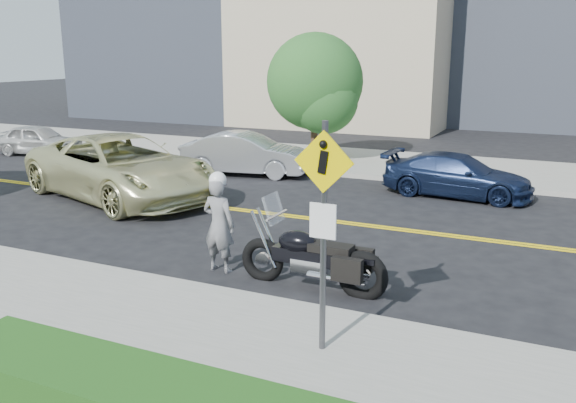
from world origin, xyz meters
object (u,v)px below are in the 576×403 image
(pedestrian_sign, at_px, (324,216))
(suv, at_px, (121,168))
(parked_car_white, at_px, (39,140))
(parked_car_blue, at_px, (457,175))
(motorcycle, at_px, (312,244))
(parked_car_silver, at_px, (246,154))
(motorcyclist, at_px, (219,222))

(pedestrian_sign, height_order, suv, pedestrian_sign)
(parked_car_white, relative_size, parked_car_blue, 0.85)
(motorcycle, distance_m, parked_car_white, 17.03)
(parked_car_white, relative_size, parked_car_silver, 0.83)
(motorcyclist, xyz_separation_m, suv, (-5.38, 3.73, -0.06))
(pedestrian_sign, xyz_separation_m, parked_car_blue, (-0.04, 10.20, -1.37))
(parked_car_white, bearing_deg, parked_car_blue, -99.34)
(motorcyclist, height_order, motorcycle, motorcyclist)
(motorcycle, bearing_deg, parked_car_blue, 83.12)
(suv, relative_size, parked_car_white, 1.81)
(motorcycle, xyz_separation_m, suv, (-7.25, 3.79, 0.08))
(motorcycle, distance_m, parked_car_blue, 8.03)
(motorcycle, relative_size, parked_car_white, 0.75)
(suv, relative_size, parked_car_silver, 1.50)
(parked_car_blue, bearing_deg, motorcyclist, 163.36)
(suv, height_order, parked_car_blue, suv)
(pedestrian_sign, height_order, motorcycle, pedestrian_sign)
(pedestrian_sign, bearing_deg, motorcycle, 115.65)
(motorcycle, xyz_separation_m, parked_car_blue, (1.03, 7.96, -0.20))
(pedestrian_sign, bearing_deg, parked_car_white, 147.04)
(parked_car_silver, bearing_deg, pedestrian_sign, -157.36)
(pedestrian_sign, height_order, parked_car_blue, pedestrian_sign)
(parked_car_silver, bearing_deg, parked_car_white, 79.25)
(motorcyclist, relative_size, parked_car_white, 0.54)
(parked_car_white, bearing_deg, pedestrian_sign, -131.62)
(motorcycle, height_order, parked_car_silver, motorcycle)
(pedestrian_sign, relative_size, motorcyclist, 1.60)
(motorcyclist, relative_size, parked_car_silver, 0.45)
(motorcyclist, xyz_separation_m, parked_car_silver, (-3.91, 8.10, -0.24))
(motorcyclist, height_order, parked_car_blue, motorcyclist)
(parked_car_white, distance_m, parked_car_blue, 15.98)
(motorcyclist, xyz_separation_m, motorcycle, (1.87, -0.06, -0.14))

